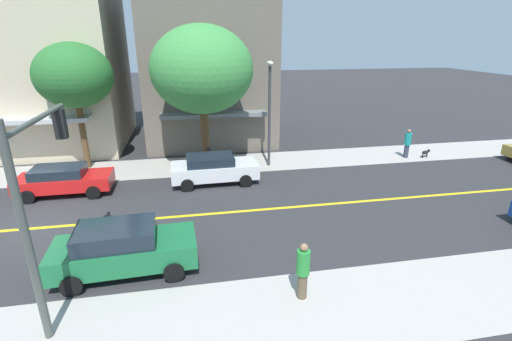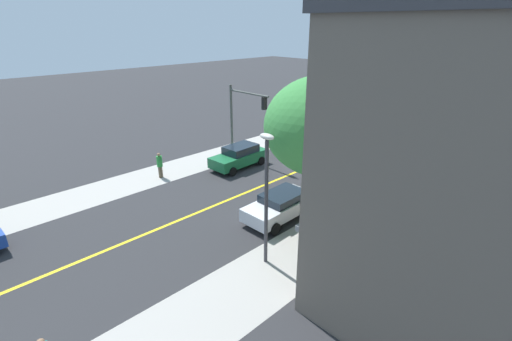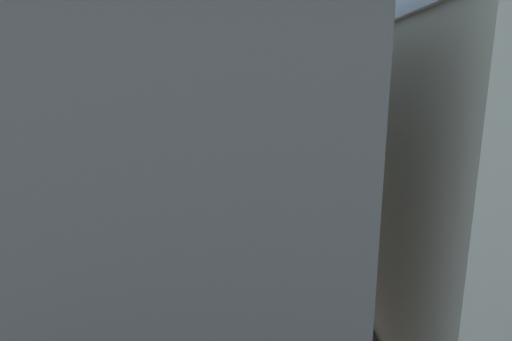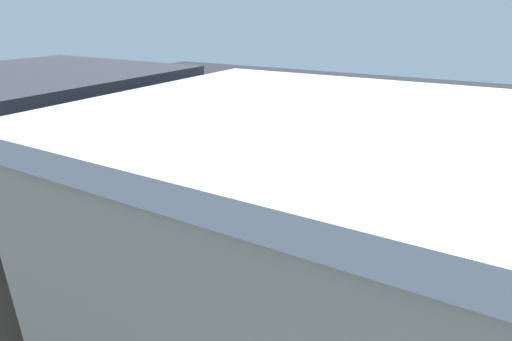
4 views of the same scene
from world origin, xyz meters
The scene contains 18 objects.
ground_plane centered at (0.00, 0.00, 0.00)m, with size 140.00×140.00×0.00m, color #2D2D30.
sidewalk_left centered at (-6.56, 0.00, 0.00)m, with size 3.49×126.00×0.01m, color #ADA8A0.
sidewalk_right centered at (6.56, 0.00, 0.00)m, with size 3.49×126.00×0.01m, color #ADA8A0.
road_centerline_stripe centered at (0.00, 0.00, 0.00)m, with size 0.20×126.00×0.00m, color yellow.
corner_shop_building centered at (-13.31, 8.05, 5.37)m, with size 10.38×8.92×10.71m.
street_tree_left_near centered at (-5.84, 7.32, 5.56)m, with size 5.44×5.44×7.89m.
street_tree_right_corner centered at (-7.47, 0.51, 5.22)m, with size 4.09×4.09×6.99m.
street_tree_left_far centered at (5.85, 24.28, 5.38)m, with size 5.73×5.73×7.83m.
fire_hydrant centered at (-5.64, 0.02, 0.41)m, with size 0.44×0.24×0.83m.
parking_meter centered at (-5.58, 7.50, 0.88)m, with size 0.12×0.18×1.33m.
traffic_light_mast centered at (4.93, 2.60, 3.75)m, with size 4.14×0.32×5.63m.
street_lamp centered at (-5.85, 11.01, 3.74)m, with size 0.70×0.36×5.98m.
red_sedan_left_curb centered at (-3.49, 0.36, 0.74)m, with size 1.99×4.31×1.39m.
white_sedan_left_curb centered at (-3.66, 7.59, 0.79)m, with size 2.16×4.46×1.47m.
green_sedan_right_curb centered at (3.63, 4.13, 0.85)m, with size 2.19×4.55×1.63m.
blue_sedan_right_curb centered at (3.75, 21.44, 0.76)m, with size 2.07×4.76×1.42m.
white_pickup_truck centered at (3.50, -4.06, 0.91)m, with size 2.23×6.00×1.81m.
pedestrian_green_shirt centered at (5.95, 9.39, 0.94)m, with size 0.39×0.39×1.79m.
Camera 3 is at (-25.54, 6.09, 8.57)m, focal length 29.39 mm.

